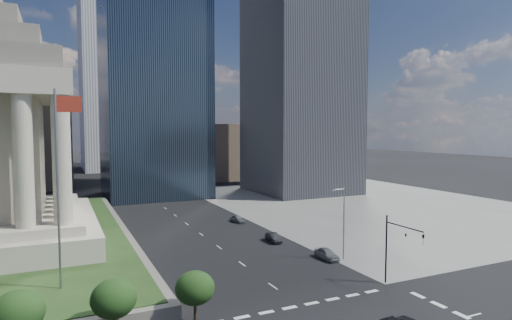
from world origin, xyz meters
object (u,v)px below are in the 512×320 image
street_lamp_north (343,219)px  flagpole (59,178)px  parked_sedan_mid (273,238)px  traffic_signal_ne (398,242)px  parked_sedan_near (327,254)px  parked_sedan_far (238,219)px

street_lamp_north → flagpole: bearing=-178.4°
flagpole → parked_sedan_mid: flagpole is taller
flagpole → traffic_signal_ne: flagpole is taller
flagpole → parked_sedan_near: (33.33, 2.07, -12.37)m
traffic_signal_ne → street_lamp_north: size_ratio=0.80×
flagpole → parked_sedan_mid: (30.83, 13.39, -12.44)m
traffic_signal_ne → parked_sedan_far: size_ratio=2.05×
parked_sedan_mid → parked_sedan_far: size_ratio=1.05×
parked_sedan_far → flagpole: bearing=-145.6°
parked_sedan_near → parked_sedan_far: bearing=95.1°
flagpole → traffic_signal_ne: size_ratio=2.50×
flagpole → parked_sedan_far: (31.21, 29.28, -12.45)m
parked_sedan_near → traffic_signal_ne: bearing=-84.8°
flagpole → parked_sedan_far: size_ratio=5.12×
parked_sedan_near → parked_sedan_far: parked_sedan_near is taller
traffic_signal_ne → street_lamp_north: (0.83, 11.30, 0.41)m
flagpole → parked_sedan_mid: bearing=23.5°
parked_sedan_near → parked_sedan_far: size_ratio=1.13×
parked_sedan_near → flagpole: bearing=-175.8°
traffic_signal_ne → parked_sedan_far: (-3.12, 39.58, -4.59)m
street_lamp_north → parked_sedan_mid: bearing=109.3°
street_lamp_north → parked_sedan_near: 5.35m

